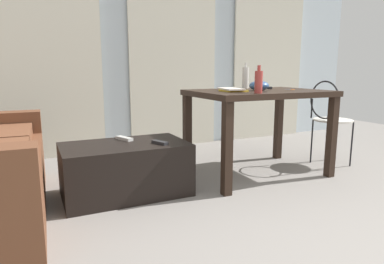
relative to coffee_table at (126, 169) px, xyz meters
The scene contains 14 objects.
ground_plane 1.19m from the coffee_table, 27.68° to the right, with size 8.21×8.21×0.00m, color gray.
wall_back 2.20m from the coffee_table, 56.59° to the left, with size 5.79×0.10×2.69m, color silver.
curtains 2.04m from the coffee_table, 55.10° to the left, with size 4.12×0.03×2.32m.
coffee_table is the anchor object (origin of this frame).
craft_table 1.36m from the coffee_table, ahead, with size 1.22×0.85×0.80m.
wire_chair 2.13m from the coffee_table, ahead, with size 0.39×0.39×0.88m.
bottle_near 1.54m from the coffee_table, 13.75° to the left, with size 0.06×0.06×0.26m.
bottle_far 1.27m from the coffee_table, 17.05° to the right, with size 0.06×0.06×0.22m.
bowl 1.40m from the coffee_table, ahead, with size 0.18×0.18×0.09m, color #2D4C7A.
book_stack 1.13m from the coffee_table, ahead, with size 0.21×0.32×0.03m.
tv_remote_on_table 1.65m from the coffee_table, ahead, with size 0.04×0.14×0.02m, color #232326.
scissors 1.70m from the coffee_table, ahead, with size 0.06×0.11×0.00m.
tv_remote_primary 0.26m from the coffee_table, 76.74° to the left, with size 0.05×0.18×0.02m, color #B7B7B2.
tv_remote_secondary 0.35m from the coffee_table, 27.45° to the right, with size 0.05×0.15×0.02m, color #232326.
Camera 1 is at (-1.67, -0.72, 0.98)m, focal length 31.76 mm.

